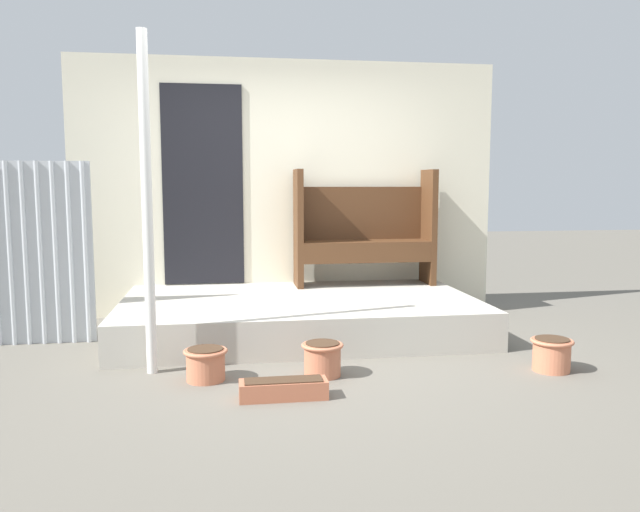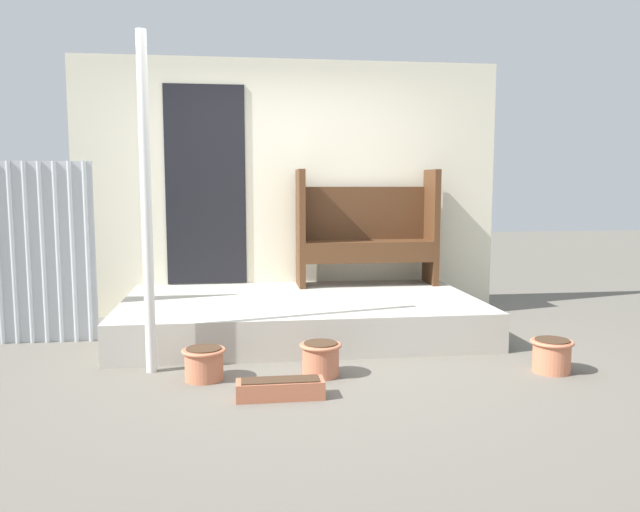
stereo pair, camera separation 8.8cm
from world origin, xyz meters
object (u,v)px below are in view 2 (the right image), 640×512
Objects in this scene: bench at (366,228)px; planter_box_rect at (280,389)px; support_post at (146,206)px; flower_pot_middle at (321,358)px; flower_pot_left at (204,362)px; flower_pot_right at (552,354)px.

planter_box_rect is at bearing -113.38° from bench.
planter_box_rect is (0.88, -0.68, -1.13)m from support_post.
support_post is 8.03× the size of flower_pot_middle.
flower_pot_left is (-1.54, -1.96, -0.77)m from bench.
bench is at bearing 113.74° from flower_pot_right.
flower_pot_middle is 1.66m from flower_pot_right.
planter_box_rect is at bearing -37.72° from support_post.
support_post is 1.16m from flower_pot_left.
support_post is 2.60m from bench.
flower_pot_right reaches higher than flower_pot_left.
bench is at bearing 66.49° from planter_box_rect.
flower_pot_right is (2.47, -0.15, 0.01)m from flower_pot_left.
flower_pot_left is 0.81m from flower_pot_middle.
flower_pot_middle is at bearing -12.11° from support_post.
support_post reaches higher than planter_box_rect.
support_post is at bearing 172.31° from flower_pot_right.
flower_pot_left is 1.00× the size of flower_pot_right.
flower_pot_middle reaches higher than planter_box_rect.
support_post reaches higher than flower_pot_middle.
planter_box_rect is at bearing -126.48° from flower_pot_middle.
support_post is at bearing -138.10° from bench.
flower_pot_right is at bearing -3.42° from flower_pot_left.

